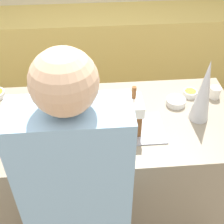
% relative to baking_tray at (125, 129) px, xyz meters
% --- Properties ---
extents(ground_plane, '(12.00, 12.00, 0.00)m').
position_rel_baking_tray_xyz_m(ground_plane, '(-0.14, 0.10, -0.96)').
color(ground_plane, gray).
extents(back_cabinet_block, '(6.00, 0.60, 0.92)m').
position_rel_baking_tray_xyz_m(back_cabinet_block, '(-0.14, 1.78, -0.50)').
color(back_cabinet_block, '#DBBC60').
rests_on(back_cabinet_block, ground_plane).
extents(kitchen_island, '(1.70, 0.78, 0.95)m').
position_rel_baking_tray_xyz_m(kitchen_island, '(-0.14, 0.10, -0.48)').
color(kitchen_island, gray).
rests_on(kitchen_island, ground_plane).
extents(baking_tray, '(0.45, 0.27, 0.01)m').
position_rel_baking_tray_xyz_m(baking_tray, '(0.00, 0.00, 0.00)').
color(baking_tray, '#9E9EA8').
rests_on(baking_tray, kitchen_island).
extents(gingerbread_house, '(0.19, 0.16, 0.28)m').
position_rel_baking_tray_xyz_m(gingerbread_house, '(0.00, 0.00, 0.11)').
color(gingerbread_house, brown).
rests_on(gingerbread_house, baking_tray).
extents(decorative_tree, '(0.12, 0.12, 0.40)m').
position_rel_baking_tray_xyz_m(decorative_tree, '(0.46, 0.07, 0.20)').
color(decorative_tree, silver).
rests_on(decorative_tree, kitchen_island).
extents(candy_bowl_near_tray_left, '(0.11, 0.11, 0.05)m').
position_rel_baking_tray_xyz_m(candy_bowl_near_tray_left, '(-0.71, 0.14, 0.02)').
color(candy_bowl_near_tray_left, white).
rests_on(candy_bowl_near_tray_left, kitchen_island).
extents(candy_bowl_front_corner, '(0.09, 0.09, 0.04)m').
position_rel_baking_tray_xyz_m(candy_bowl_front_corner, '(0.47, 0.29, 0.02)').
color(candy_bowl_front_corner, white).
rests_on(candy_bowl_front_corner, kitchen_island).
extents(candy_bowl_far_right, '(0.12, 0.12, 0.04)m').
position_rel_baking_tray_xyz_m(candy_bowl_far_right, '(0.35, 0.21, 0.02)').
color(candy_bowl_far_right, white).
rests_on(candy_bowl_far_right, kitchen_island).
extents(candy_bowl_near_tray_right, '(0.13, 0.13, 0.05)m').
position_rel_baking_tray_xyz_m(candy_bowl_near_tray_right, '(-0.24, 0.25, 0.02)').
color(candy_bowl_near_tray_right, white).
rests_on(candy_bowl_near_tray_right, kitchen_island).
extents(cookbook, '(0.24, 0.17, 0.02)m').
position_rel_baking_tray_xyz_m(cookbook, '(-0.48, 0.30, 0.01)').
color(cookbook, '#CCB78C').
rests_on(cookbook, kitchen_island).
extents(mug, '(0.07, 0.07, 0.08)m').
position_rel_baking_tray_xyz_m(mug, '(0.62, 0.26, 0.03)').
color(mug, white).
rests_on(mug, kitchen_island).
extents(person, '(0.46, 0.57, 1.75)m').
position_rel_baking_tray_xyz_m(person, '(-0.27, -0.48, -0.05)').
color(person, slate).
rests_on(person, ground_plane).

